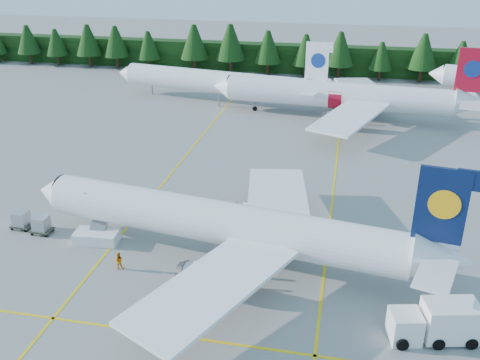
% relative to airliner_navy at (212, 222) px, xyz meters
% --- Properties ---
extents(ground, '(320.00, 320.00, 0.00)m').
position_rel_airliner_navy_xyz_m(ground, '(4.26, -5.36, -3.44)').
color(ground, gray).
rests_on(ground, ground).
extents(taxi_stripe_a, '(0.25, 120.00, 0.01)m').
position_rel_airliner_navy_xyz_m(taxi_stripe_a, '(-9.74, 14.64, -3.44)').
color(taxi_stripe_a, yellow).
rests_on(taxi_stripe_a, ground).
extents(taxi_stripe_b, '(0.25, 120.00, 0.01)m').
position_rel_airliner_navy_xyz_m(taxi_stripe_b, '(10.26, 14.64, -3.44)').
color(taxi_stripe_b, yellow).
rests_on(taxi_stripe_b, ground).
extents(taxi_stripe_cross, '(80.00, 0.25, 0.01)m').
position_rel_airliner_navy_xyz_m(taxi_stripe_cross, '(4.26, -11.36, -3.44)').
color(taxi_stripe_cross, yellow).
rests_on(taxi_stripe_cross, ground).
extents(treeline_hedge, '(220.00, 4.00, 6.00)m').
position_rel_airliner_navy_xyz_m(treeline_hedge, '(4.26, 76.64, -0.44)').
color(treeline_hedge, black).
rests_on(treeline_hedge, ground).
extents(airliner_navy, '(39.18, 32.00, 11.44)m').
position_rel_airliner_navy_xyz_m(airliner_navy, '(0.00, 0.00, 0.00)').
color(airliner_navy, white).
rests_on(airliner_navy, ground).
extents(airliner_red, '(42.26, 34.66, 12.29)m').
position_rel_airliner_navy_xyz_m(airliner_red, '(8.46, 44.81, 0.25)').
color(airliner_red, white).
rests_on(airliner_red, ground).
extents(airliner_far_left, '(39.86, 10.47, 11.68)m').
position_rel_airliner_navy_xyz_m(airliner_far_left, '(-13.65, 50.42, 0.22)').
color(airliner_far_left, white).
rests_on(airliner_far_left, ground).
extents(airstairs, '(4.32, 5.86, 3.76)m').
position_rel_airliner_navy_xyz_m(airstairs, '(-11.49, 0.30, -2.62)').
color(airstairs, white).
rests_on(airstairs, ground).
extents(service_truck, '(6.54, 3.57, 2.99)m').
position_rel_airliner_navy_xyz_m(service_truck, '(18.42, -7.81, -1.96)').
color(service_truck, silver).
rests_on(service_truck, ground).
extents(uld_pair, '(4.53, 2.08, 1.53)m').
position_rel_airliner_navy_xyz_m(uld_pair, '(-18.76, 0.66, -2.41)').
color(uld_pair, '#303425').
rests_on(uld_pair, ground).
extents(crew_a, '(0.75, 0.66, 1.74)m').
position_rel_airliner_navy_xyz_m(crew_a, '(2.20, -4.49, -2.57)').
color(crew_a, '#D64A04').
rests_on(crew_a, ground).
extents(crew_b, '(0.92, 0.81, 1.58)m').
position_rel_airliner_navy_xyz_m(crew_b, '(-7.54, -3.88, -2.65)').
color(crew_b, orange).
rests_on(crew_b, ground).
extents(crew_c, '(0.51, 0.70, 1.60)m').
position_rel_airliner_navy_xyz_m(crew_c, '(15.71, -8.92, -2.64)').
color(crew_c, '#E75A04').
rests_on(crew_c, ground).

